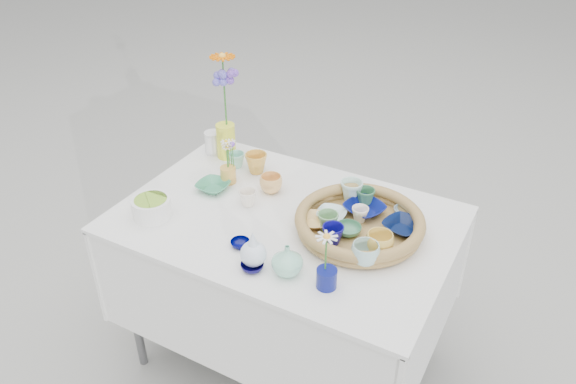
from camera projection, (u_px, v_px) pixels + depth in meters
The scene contains 34 objects.
ground at pixel (286, 355), 2.55m from camera, with size 80.00×80.00×0.00m, color #9B9B92.
display_table at pixel (286, 355), 2.55m from camera, with size 1.26×0.86×0.77m, color white, non-canonical shape.
wicker_tray at pixel (359, 223), 2.04m from camera, with size 0.47×0.47×0.08m, color brown, non-canonical shape.
tray_ceramic_0 at pixel (364, 209), 2.12m from camera, with size 0.15×0.15×0.04m, color navy.
tray_ceramic_1 at pixel (403, 227), 2.03m from camera, with size 0.13×0.13×0.03m, color #061239.
tray_ceramic_2 at pixel (380, 243), 1.91m from camera, with size 0.10×0.10×0.08m, color #E2BA51.
tray_ceramic_3 at pixel (348, 230), 2.02m from camera, with size 0.10×0.10×0.03m, color #44835C.
tray_ceramic_4 at pixel (328, 222), 2.02m from camera, with size 0.08×0.08×0.07m, color #6A9F68.
tray_ceramic_5 at pixel (332, 214), 2.10m from camera, with size 0.11×0.11×0.03m, color silver.
tray_ceramic_6 at pixel (351, 191), 2.19m from camera, with size 0.09×0.09×0.08m, color silver.
tray_ceramic_7 at pixel (360, 214), 2.07m from camera, with size 0.06×0.06×0.06m, color white.
tray_ceramic_8 at pixel (404, 211), 2.12m from camera, with size 0.08×0.08×0.02m, color #A1CBF0.
tray_ceramic_9 at pixel (333, 235), 1.96m from camera, with size 0.08×0.08×0.07m, color #0D0A6D.
tray_ceramic_10 at pixel (313, 221), 2.06m from camera, with size 0.12×0.12×0.03m, color #FFCF76.
tray_ceramic_11 at pixel (365, 254), 1.86m from camera, with size 0.10×0.10×0.08m, color #A2CFC9.
tray_ceramic_12 at pixel (365, 197), 2.16m from camera, with size 0.07×0.07×0.07m, color #377248.
loose_ceramic_0 at pixel (256, 163), 2.40m from camera, with size 0.09×0.09×0.09m, color gold.
loose_ceramic_1 at pixel (271, 184), 2.27m from camera, with size 0.09×0.09×0.07m, color #EEB262.
loose_ceramic_2 at pixel (213, 186), 2.30m from camera, with size 0.13×0.13×0.03m, color #398E64.
loose_ceramic_3 at pixel (248, 198), 2.19m from camera, with size 0.07×0.07×0.06m, color white.
loose_ceramic_4 at pixel (240, 243), 1.98m from camera, with size 0.07×0.07×0.02m, color #000249.
loose_ceramic_5 at pixel (237, 160), 2.45m from camera, with size 0.07×0.07×0.07m, color #82C8AE.
loose_ceramic_6 at pixel (252, 266), 1.88m from camera, with size 0.08×0.08×0.02m, color #07033C.
fluted_bowl at pixel (152, 208), 2.12m from camera, with size 0.15×0.15×0.08m, color white, non-canonical shape.
bud_vase_paleblue at pixel (253, 248), 1.87m from camera, with size 0.09×0.09×0.14m, color white, non-canonical shape.
bud_vase_seafoam at pixel (287, 260), 1.84m from camera, with size 0.11×0.11×0.11m, color #8CD6B5.
bud_vase_cobalt at pixel (327, 278), 1.79m from camera, with size 0.07×0.07×0.07m, color navy.
single_daisy at pixel (326, 253), 1.75m from camera, with size 0.08×0.08×0.15m, color white, non-canonical shape.
tall_vase_yellow at pixel (226, 141), 2.50m from camera, with size 0.08×0.08×0.16m, color yellow.
gerbera at pixel (225, 91), 2.38m from camera, with size 0.12×0.12×0.32m, color #E06200, non-canonical shape.
hydrangea at pixel (225, 101), 2.40m from camera, with size 0.09×0.09×0.30m, color #7345C3, non-canonical shape.
white_pitcher at pixel (213, 143), 2.55m from camera, with size 0.11×0.08×0.10m, color white, non-canonical shape.
daisy_cup at pixel (228, 175), 2.34m from camera, with size 0.07×0.07×0.07m, color gold.
daisy_posy at pixel (229, 152), 2.29m from camera, with size 0.08×0.08×0.14m, color white, non-canonical shape.
Camera 1 is at (0.85, -1.53, 2.00)m, focal length 35.00 mm.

